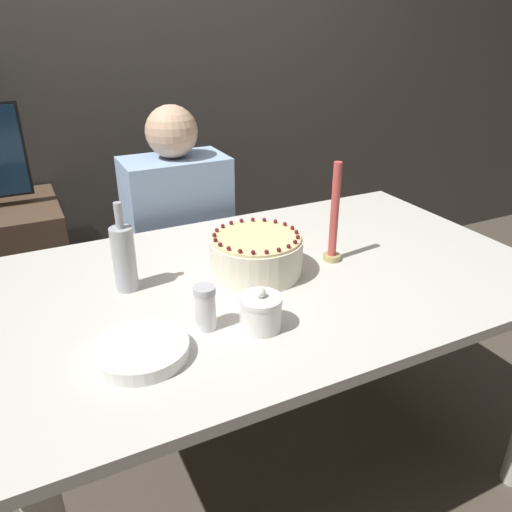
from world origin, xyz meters
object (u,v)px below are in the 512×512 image
Objects in this scene: cake at (256,255)px; sugar_bowl at (261,312)px; candle at (334,221)px; bottle at (124,257)px; sugar_shaker at (205,307)px; person_man_blue_shirt at (181,268)px.

sugar_bowl is (-0.12, -0.26, -0.01)m from cake.
candle reaches higher than sugar_bowl.
cake is 0.87× the size of candle.
sugar_shaker is at bearing -65.92° from bottle.
cake is 0.37m from bottle.
bottle is at bearing 114.08° from sugar_shaker.
sugar_shaker is at bearing -159.67° from candle.
cake is 0.29m from sugar_bowl.
bottle is 0.21× the size of person_man_blue_shirt.
candle is at bearing 112.22° from person_man_blue_shirt.
sugar_shaker is 0.31m from bottle.
person_man_blue_shirt is at bearing 76.40° from sugar_shaker.
bottle is at bearing 170.77° from candle.
sugar_bowl is at bearing 84.47° from person_man_blue_shirt.
sugar_bowl is 0.42m from bottle.
bottle reaches higher than cake.
person_man_blue_shirt is (-0.03, 0.65, -0.33)m from cake.
cake reaches higher than sugar_bowl.
candle is 0.83m from person_man_blue_shirt.
candle reaches higher than bottle.
candle is 0.62m from bottle.
person_man_blue_shirt reaches higher than cake.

